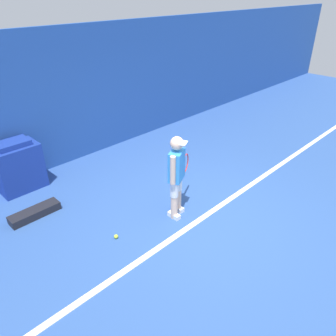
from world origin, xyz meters
The scene contains 7 objects.
ground_plane centered at (0.00, 0.00, 0.00)m, with size 24.00×24.00×0.00m, color #2D5193.
back_wall centered at (0.00, 3.59, 1.46)m, with size 24.00×0.10×2.91m.
court_baseline centered at (0.00, -0.01, 0.01)m, with size 21.60×0.10×0.01m.
tennis_player centered at (-0.19, 0.42, 0.82)m, with size 0.88×0.51×1.50m.
tennis_ball centered at (-1.37, 0.64, 0.03)m, with size 0.07×0.07×0.07m.
covered_chair centered at (-1.77, 3.20, 0.49)m, with size 0.85×0.57×1.02m.
equipment_bag centered at (-2.03, 2.12, 0.07)m, with size 0.88×0.26×0.14m.
Camera 1 is at (-3.65, -2.83, 3.57)m, focal length 35.00 mm.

